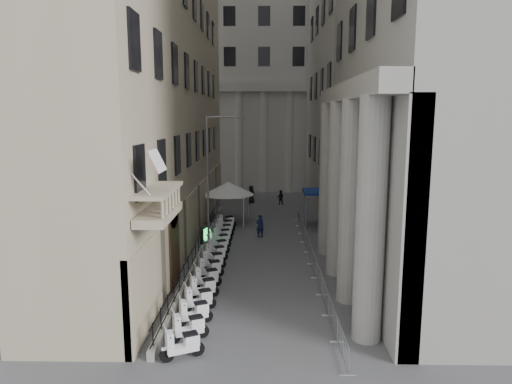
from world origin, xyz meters
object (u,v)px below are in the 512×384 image
pedestrian_b (280,197)px  info_kiosk (204,237)px  street_lamp (213,166)px  security_tent (227,188)px  scooter_0 (183,359)px  pedestrian_a (260,226)px

pedestrian_b → info_kiosk: bearing=77.1°
street_lamp → security_tent: bearing=64.2°
scooter_0 → street_lamp: size_ratio=0.16×
info_kiosk → pedestrian_b: 17.14m
security_tent → pedestrian_a: (2.92, -4.94, -2.12)m
pedestrian_a → pedestrian_b: bearing=-121.0°
street_lamp → info_kiosk: size_ratio=5.67×
street_lamp → pedestrian_a: (3.53, 0.33, -4.66)m
security_tent → street_lamp: bearing=-96.6°
security_tent → pedestrian_b: security_tent is taller
scooter_0 → pedestrian_a: size_ratio=0.87×
street_lamp → pedestrian_b: (5.57, 13.29, -4.76)m
scooter_0 → pedestrian_a: (2.81, 17.89, 0.87)m
scooter_0 → pedestrian_b: 31.23m
pedestrian_b → security_tent: bearing=65.6°
pedestrian_b → street_lamp: bearing=74.6°
street_lamp → info_kiosk: bearing=-116.7°
security_tent → street_lamp: (-0.61, -5.27, 2.53)m
security_tent → info_kiosk: bearing=-96.9°
security_tent → pedestrian_a: size_ratio=2.54×
info_kiosk → security_tent: bearing=100.4°
scooter_0 → street_lamp: (-0.72, 17.56, 5.52)m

